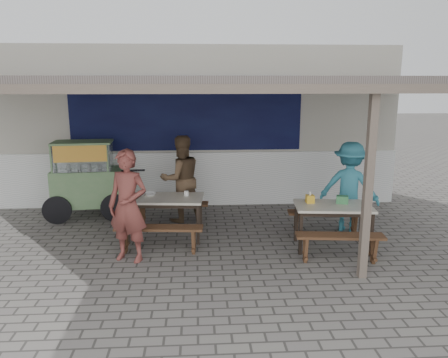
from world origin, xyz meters
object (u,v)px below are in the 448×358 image
at_px(bench_left_street, 159,233).
at_px(bench_left_wall, 171,208).
at_px(patron_wall_side, 181,179).
at_px(bench_right_street, 340,242).
at_px(patron_street_side, 128,206).
at_px(table_left, 165,202).
at_px(condiment_jar, 186,193).
at_px(bench_right_wall, 325,218).
at_px(condiment_bowl, 150,194).
at_px(donation_box, 342,200).
at_px(patron_right_table, 350,187).
at_px(vendor_cart, 86,177).
at_px(table_right, 333,210).
at_px(tissue_box, 310,199).

height_order(bench_left_street, bench_left_wall, same).
relative_size(bench_left_street, patron_wall_side, 0.84).
height_order(bench_right_street, patron_street_side, patron_street_side).
bearing_deg(patron_street_side, table_left, 82.51).
xyz_separation_m(patron_wall_side, condiment_jar, (0.12, -0.90, -0.06)).
height_order(bench_left_street, bench_right_wall, same).
distance_m(patron_street_side, condiment_bowl, 1.11).
xyz_separation_m(table_left, condiment_bowl, (-0.27, 0.13, 0.10)).
relative_size(patron_wall_side, donation_box, 9.00).
bearing_deg(patron_wall_side, patron_right_table, 144.93).
bearing_deg(patron_wall_side, condiment_bowl, 37.32).
relative_size(patron_wall_side, condiment_jar, 19.23).
height_order(patron_street_side, patron_wall_side, patron_street_side).
xyz_separation_m(table_left, patron_right_table, (3.37, 0.20, 0.16)).
bearing_deg(condiment_bowl, patron_right_table, 1.01).
height_order(vendor_cart, patron_street_side, patron_street_side).
relative_size(bench_left_street, bench_right_wall, 1.06).
height_order(donation_box, condiment_jar, donation_box).
xyz_separation_m(table_left, patron_wall_side, (0.25, 0.98, 0.19)).
bearing_deg(table_left, bench_left_street, -90.00).
xyz_separation_m(patron_right_table, condiment_bowl, (-3.64, -0.06, -0.06)).
xyz_separation_m(table_right, patron_wall_side, (-2.55, 1.64, 0.19)).
distance_m(bench_right_wall, patron_street_side, 3.52).
bearing_deg(condiment_jar, donation_box, -14.04).
height_order(patron_wall_side, condiment_jar, patron_wall_side).
bearing_deg(donation_box, patron_wall_side, 150.36).
bearing_deg(patron_wall_side, table_right, 126.33).
xyz_separation_m(bench_right_street, bench_right_wall, (0.12, 1.19, 0.00)).
bearing_deg(patron_right_table, table_right, 83.62).
relative_size(table_left, tissue_box, 10.53).
bearing_deg(bench_left_street, tissue_box, 9.64).
bearing_deg(patron_wall_side, patron_street_side, 47.84).
bearing_deg(patron_wall_side, bench_right_wall, 137.30).
distance_m(table_left, condiment_bowl, 0.32).
bearing_deg(condiment_bowl, vendor_cart, 139.89).
bearing_deg(table_left, bench_right_street, -19.67).
xyz_separation_m(bench_left_street, table_right, (2.86, 0.05, 0.33)).
bearing_deg(tissue_box, condiment_bowl, 166.92).
bearing_deg(bench_left_wall, vendor_cart, 165.82).
bearing_deg(bench_right_street, condiment_jar, 156.60).
bearing_deg(patron_wall_side, condiment_jar, 76.74).
bearing_deg(condiment_bowl, condiment_jar, -4.85).
bearing_deg(patron_street_side, table_right, 25.09).
bearing_deg(condiment_bowl, patron_wall_side, 58.33).
relative_size(patron_wall_side, condiment_bowl, 8.34).
xyz_separation_m(patron_wall_side, patron_right_table, (3.12, -0.78, -0.02)).
relative_size(vendor_cart, condiment_jar, 21.84).
height_order(vendor_cart, condiment_jar, vendor_cart).
distance_m(bench_right_street, condiment_jar, 2.76).
relative_size(table_left, patron_wall_side, 0.80).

